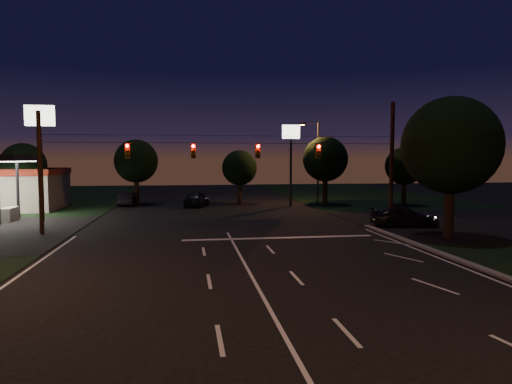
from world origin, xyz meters
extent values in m
plane|color=black|center=(0.00, 0.00, 0.00)|extent=(140.00, 140.00, 0.00)
cube|color=black|center=(20.00, 16.00, 0.00)|extent=(20.00, 16.00, 0.02)
cube|color=silver|center=(0.00, -6.00, 0.01)|extent=(0.14, 40.00, 0.01)
cube|color=silver|center=(3.00, 11.50, 0.01)|extent=(12.00, 0.50, 0.01)
cylinder|color=black|center=(12.00, 15.00, 0.00)|extent=(0.30, 0.30, 9.00)
cylinder|color=black|center=(-12.00, 15.00, 0.00)|extent=(0.28, 0.28, 8.00)
cylinder|color=black|center=(0.00, 15.00, 6.00)|extent=(24.00, 0.03, 0.03)
cylinder|color=black|center=(0.00, 15.00, 6.50)|extent=(24.00, 0.02, 0.02)
cube|color=#3F3307|center=(-6.50, 15.00, 5.45)|extent=(0.32, 0.26, 1.00)
sphere|color=#FF0705|center=(-6.50, 14.84, 5.78)|extent=(0.22, 0.22, 0.22)
sphere|color=black|center=(-6.50, 14.84, 5.45)|extent=(0.20, 0.20, 0.20)
sphere|color=black|center=(-6.50, 14.84, 5.12)|extent=(0.20, 0.20, 0.20)
cube|color=#3F3307|center=(-2.20, 15.00, 5.45)|extent=(0.32, 0.26, 1.00)
sphere|color=#FF0705|center=(-2.20, 14.84, 5.78)|extent=(0.22, 0.22, 0.22)
sphere|color=black|center=(-2.20, 14.84, 5.45)|extent=(0.20, 0.20, 0.20)
sphere|color=black|center=(-2.20, 14.84, 5.12)|extent=(0.20, 0.20, 0.20)
cube|color=#3F3307|center=(2.20, 15.00, 5.45)|extent=(0.32, 0.26, 1.00)
sphere|color=#FF0705|center=(2.20, 14.84, 5.78)|extent=(0.22, 0.22, 0.22)
sphere|color=black|center=(2.20, 14.84, 5.45)|extent=(0.20, 0.20, 0.20)
sphere|color=black|center=(2.20, 14.84, 5.12)|extent=(0.20, 0.20, 0.20)
cube|color=#3F3307|center=(6.50, 15.00, 5.45)|extent=(0.32, 0.26, 1.00)
sphere|color=#FF0705|center=(6.50, 14.84, 5.78)|extent=(0.22, 0.22, 0.22)
sphere|color=black|center=(6.50, 14.84, 5.45)|extent=(0.20, 0.20, 0.20)
sphere|color=black|center=(6.50, 14.84, 5.12)|extent=(0.20, 0.20, 0.20)
cube|color=gray|center=(-16.50, 22.00, 0.55)|extent=(0.80, 2.00, 1.10)
cylinder|color=black|center=(-16.50, 24.00, 2.40)|extent=(0.24, 0.24, 4.80)
cylinder|color=black|center=(-14.00, 22.00, 3.75)|extent=(0.24, 0.24, 7.50)
cube|color=white|center=(-14.00, 22.00, 8.30)|extent=(2.20, 0.30, 1.60)
cylinder|color=black|center=(8.00, 30.00, 3.50)|extent=(0.24, 0.24, 7.00)
cube|color=white|center=(8.00, 30.00, 7.70)|extent=(1.80, 0.30, 1.40)
cylinder|color=black|center=(11.50, 32.00, 4.50)|extent=(0.20, 0.20, 9.00)
cylinder|color=black|center=(10.60, 32.00, 8.80)|extent=(1.80, 0.12, 0.12)
cube|color=black|center=(9.70, 32.00, 8.70)|extent=(0.60, 0.35, 0.22)
cube|color=orange|center=(9.70, 32.00, 8.58)|extent=(0.45, 0.25, 0.04)
cylinder|color=black|center=(13.50, 10.00, 2.00)|extent=(0.60, 0.60, 4.00)
sphere|color=black|center=(13.50, 10.00, 5.76)|extent=(6.00, 6.00, 6.00)
sphere|color=black|center=(14.10, 10.45, 5.58)|extent=(4.50, 4.50, 4.50)
sphere|color=black|center=(12.90, 10.30, 5.62)|extent=(4.20, 4.20, 4.20)
cylinder|color=black|center=(-18.00, 30.00, 1.50)|extent=(0.49, 0.49, 3.00)
sphere|color=black|center=(-18.00, 30.00, 4.32)|extent=(4.20, 4.20, 4.20)
sphere|color=black|center=(-17.58, 30.32, 4.19)|extent=(3.15, 3.15, 3.15)
sphere|color=black|center=(-18.42, 30.21, 4.23)|extent=(2.94, 2.94, 2.94)
cylinder|color=black|center=(-8.00, 34.00, 1.62)|extent=(0.52, 0.52, 3.25)
sphere|color=black|center=(-8.00, 34.00, 4.68)|extent=(4.60, 4.60, 4.60)
sphere|color=black|center=(-7.54, 34.34, 4.54)|extent=(3.45, 3.45, 3.45)
sphere|color=black|center=(-8.46, 34.23, 4.58)|extent=(3.22, 3.22, 3.22)
cylinder|color=black|center=(3.00, 33.00, 1.38)|extent=(0.47, 0.47, 2.75)
sphere|color=black|center=(3.00, 33.00, 3.96)|extent=(3.80, 3.80, 3.80)
sphere|color=black|center=(3.38, 33.28, 3.85)|extent=(2.85, 2.85, 2.85)
sphere|color=black|center=(2.62, 33.19, 3.87)|extent=(2.66, 2.66, 2.66)
cylinder|color=black|center=(12.00, 31.00, 1.70)|extent=(0.53, 0.53, 3.40)
sphere|color=black|center=(12.00, 31.00, 4.90)|extent=(4.80, 4.80, 4.80)
sphere|color=black|center=(12.48, 31.36, 4.75)|extent=(3.60, 3.60, 3.60)
sphere|color=black|center=(11.52, 31.24, 4.79)|extent=(3.36, 3.36, 3.36)
cylinder|color=black|center=(20.00, 29.00, 1.45)|extent=(0.48, 0.48, 2.90)
sphere|color=black|center=(20.00, 29.00, 4.18)|extent=(4.00, 4.00, 4.00)
sphere|color=black|center=(20.40, 29.30, 4.06)|extent=(3.00, 3.00, 3.00)
sphere|color=black|center=(19.60, 29.20, 4.09)|extent=(2.80, 2.80, 2.80)
imported|color=black|center=(-1.70, 31.10, 0.79)|extent=(3.03, 4.97, 1.58)
imported|color=black|center=(-9.00, 33.60, 0.71)|extent=(1.62, 4.36, 1.42)
imported|color=black|center=(12.92, 14.70, 0.72)|extent=(5.12, 2.52, 1.43)
camera|label=1|loc=(-2.64, -16.12, 4.93)|focal=32.00mm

